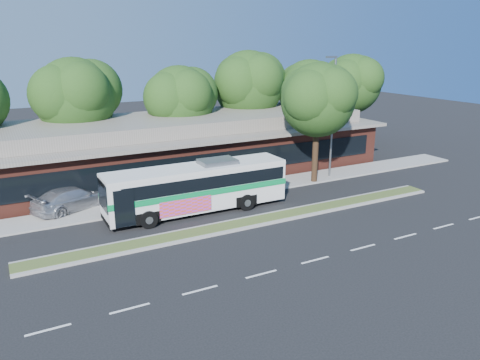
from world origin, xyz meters
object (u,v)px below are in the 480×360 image
(lamp_post, at_px, (332,114))
(sidewalk_tree, at_px, (321,98))
(transit_bus, at_px, (198,184))
(sedan, at_px, (73,198))

(lamp_post, xyz_separation_m, sidewalk_tree, (-1.47, -0.45, 1.30))
(transit_bus, distance_m, sidewalk_tree, 11.43)
(transit_bus, height_order, sedan, transit_bus)
(lamp_post, height_order, sidewalk_tree, lamp_post)
(lamp_post, distance_m, transit_bus, 12.47)
(sidewalk_tree, bearing_deg, lamp_post, 16.96)
(sedan, height_order, sidewalk_tree, sidewalk_tree)
(sidewalk_tree, bearing_deg, sedan, 172.50)
(lamp_post, bearing_deg, transit_bus, -169.48)
(sedan, bearing_deg, lamp_post, -119.55)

